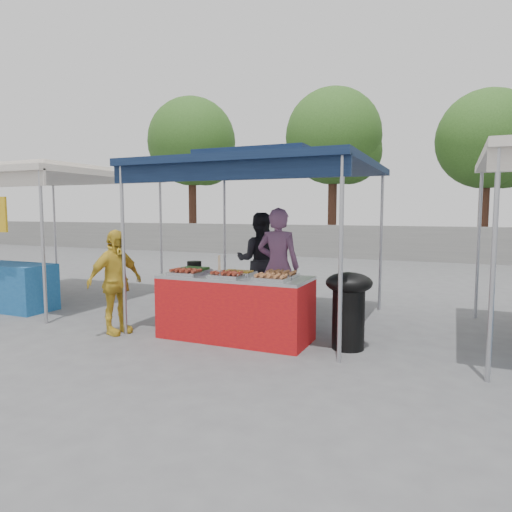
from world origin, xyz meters
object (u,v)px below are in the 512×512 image
at_px(helper_man, 259,260).
at_px(vendor_table, 235,307).
at_px(cooking_pot, 194,266).
at_px(wok_burner, 349,303).
at_px(vendor_woman, 278,266).
at_px(customer_person, 115,282).

bearing_deg(helper_man, vendor_table, 86.02).
relative_size(vendor_table, cooking_pot, 9.54).
relative_size(vendor_table, wok_burner, 2.08).
distance_m(vendor_woman, helper_man, 1.23).
distance_m(cooking_pot, vendor_woman, 1.24).
height_order(vendor_table, helper_man, helper_man).
bearing_deg(vendor_woman, cooking_pot, 26.75).
bearing_deg(vendor_woman, helper_man, -58.23).
height_order(vendor_woman, customer_person, vendor_woman).
bearing_deg(vendor_table, wok_burner, 5.98).
bearing_deg(vendor_woman, customer_person, 32.26).
xyz_separation_m(cooking_pot, vendor_woman, (1.06, 0.64, -0.03)).
distance_m(cooking_pot, customer_person, 1.13).
bearing_deg(helper_man, wok_burner, 119.49).
bearing_deg(customer_person, vendor_table, -60.72).
relative_size(wok_burner, vendor_woman, 0.55).
relative_size(vendor_table, vendor_woman, 1.14).
xyz_separation_m(wok_burner, customer_person, (-3.12, -0.58, 0.16)).
relative_size(vendor_table, customer_person, 1.38).
bearing_deg(wok_burner, vendor_table, -151.14).
distance_m(vendor_table, customer_person, 1.72).
bearing_deg(cooking_pot, vendor_table, -21.99).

